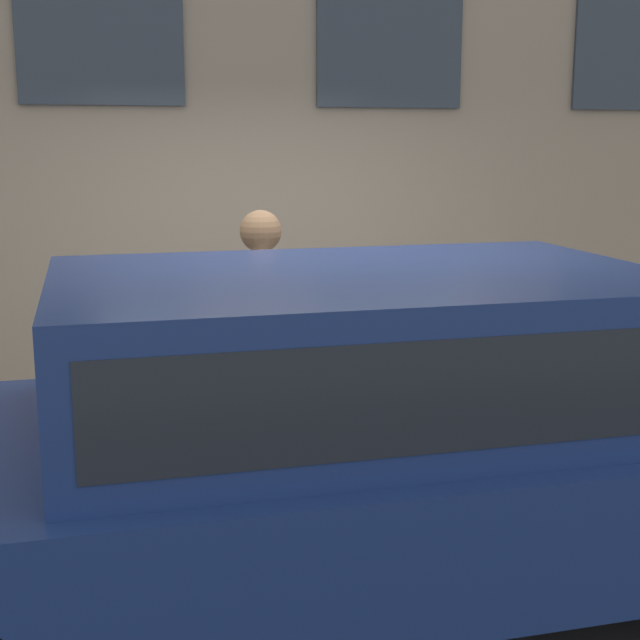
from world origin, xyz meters
TOP-DOWN VIEW (x-y plane):
  - ground_plane at (0.00, 0.00)m, footprint 80.00×80.00m
  - sidewalk at (1.14, 0.00)m, footprint 2.28×60.00m
  - fire_hydrant at (0.36, -0.40)m, footprint 0.33×0.44m
  - person at (0.43, 0.30)m, footprint 0.37×0.25m
  - parked_car_navy_near at (-1.12, 0.17)m, footprint 1.91×5.32m

SIDE VIEW (x-z plane):
  - ground_plane at x=0.00m, z-range 0.00..0.00m
  - sidewalk at x=1.14m, z-range 0.00..0.15m
  - fire_hydrant at x=0.36m, z-range 0.15..0.85m
  - parked_car_navy_near at x=-1.12m, z-range 0.09..1.63m
  - person at x=0.43m, z-range 0.30..1.84m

